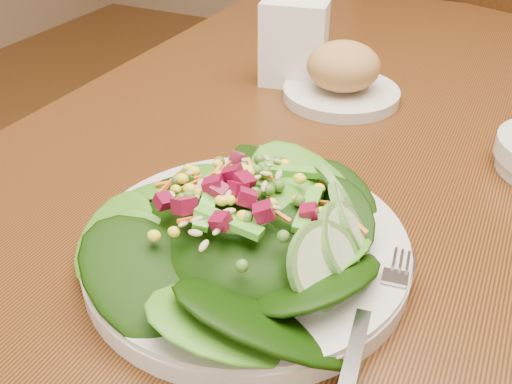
{
  "coord_description": "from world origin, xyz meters",
  "views": [
    {
      "loc": [
        0.17,
        -0.69,
        1.11
      ],
      "look_at": [
        -0.03,
        -0.29,
        0.82
      ],
      "focal_mm": 40.0,
      "sensor_mm": 36.0,
      "label": 1
    }
  ],
  "objects": [
    {
      "name": "chair_far",
      "position": [
        -0.01,
        0.88,
        0.53
      ],
      "size": [
        0.61,
        0.61,
        1.01
      ],
      "rotation": [
        0.0,
        0.0,
        2.76
      ],
      "color": "#3F240F",
      "rests_on": "ground_plane"
    },
    {
      "name": "dining_table",
      "position": [
        0.0,
        0.0,
        0.65
      ],
      "size": [
        0.9,
        1.4,
        0.75
      ],
      "color": "brown",
      "rests_on": "ground_plane"
    },
    {
      "name": "salad_plate",
      "position": [
        -0.02,
        -0.31,
        0.78
      ],
      "size": [
        0.31,
        0.31,
        0.09
      ],
      "rotation": [
        0.0,
        0.0,
        0.43
      ],
      "color": "silver",
      "rests_on": "dining_table"
    },
    {
      "name": "napkin_holder",
      "position": [
        -0.15,
        0.1,
        0.82
      ],
      "size": [
        0.11,
        0.07,
        0.13
      ],
      "rotation": [
        0.0,
        0.0,
        0.2
      ],
      "color": "white",
      "rests_on": "dining_table"
    },
    {
      "name": "bread_plate",
      "position": [
        -0.07,
        0.08,
        0.79
      ],
      "size": [
        0.17,
        0.17,
        0.09
      ],
      "color": "silver",
      "rests_on": "dining_table"
    }
  ]
}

